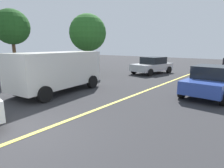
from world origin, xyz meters
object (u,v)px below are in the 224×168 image
Objects in this scene: car_silver_mid_road at (152,65)px; tree_left_verge at (12,27)px; tree_centre_verge at (88,33)px; white_van at (57,69)px; car_blue_far_lane at (211,81)px.

tree_left_verge reaches higher than car_silver_mid_road.
tree_centre_verge reaches higher than tree_left_verge.
car_silver_mid_road is at bearing -4.64° from white_van.
car_blue_far_lane is 10.67m from tree_centre_verge.
white_van reaches higher than car_blue_far_lane.
white_van is 1.07× the size of tree_left_verge.
white_van is 9.89m from car_silver_mid_road.
car_blue_far_lane is 8.17m from car_silver_mid_road.
white_van is 8.10m from car_blue_far_lane.
white_van is at bearing -149.36° from tree_centre_verge.
car_silver_mid_road is at bearing -45.03° from tree_centre_verge.
tree_left_verge is at bearing 149.08° from car_silver_mid_road.
car_blue_far_lane reaches higher than car_silver_mid_road.
white_van is at bearing -90.76° from tree_left_verge.
car_blue_far_lane is at bearing -57.58° from white_van.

